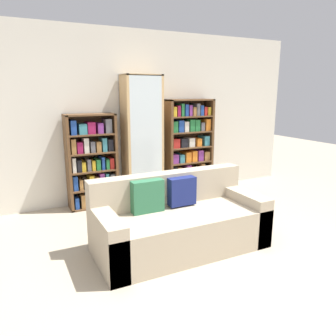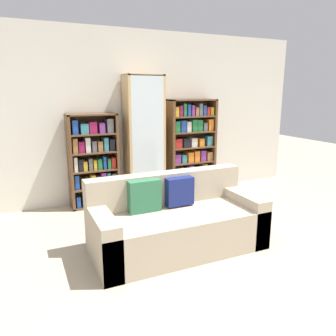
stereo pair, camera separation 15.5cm
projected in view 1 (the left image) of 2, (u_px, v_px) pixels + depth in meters
name	position (u px, v px, depth m)	size (l,w,h in m)	color
ground_plane	(237.00, 274.00, 3.23)	(16.00, 16.00, 0.00)	tan
wall_back	(134.00, 116.00, 5.34)	(6.13, 0.06, 2.70)	silver
couch	(179.00, 223.00, 3.70)	(1.91, 0.85, 0.83)	tan
bookshelf_left	(92.00, 163.00, 4.98)	(0.74, 0.32, 1.43)	brown
display_cabinet	(142.00, 139.00, 5.25)	(0.60, 0.36, 2.00)	tan
bookshelf_right	(188.00, 148.00, 5.69)	(0.84, 0.32, 1.62)	brown
wine_bottle	(187.00, 200.00, 4.97)	(0.09, 0.09, 0.34)	#143819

